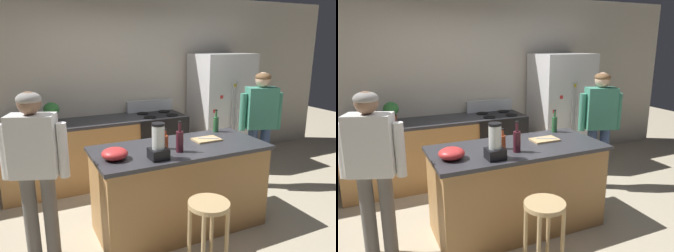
% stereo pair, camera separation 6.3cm
% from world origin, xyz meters
% --- Properties ---
extents(ground_plane, '(14.00, 14.00, 0.00)m').
position_xyz_m(ground_plane, '(0.00, 0.00, 0.00)').
color(ground_plane, beige).
extents(back_wall, '(8.00, 0.10, 2.70)m').
position_xyz_m(back_wall, '(0.00, 1.95, 1.35)').
color(back_wall, beige).
rests_on(back_wall, ground_plane).
extents(kitchen_island, '(1.85, 0.84, 0.93)m').
position_xyz_m(kitchen_island, '(0.00, 0.00, 0.47)').
color(kitchen_island, '#B7844C').
rests_on(kitchen_island, ground_plane).
extents(back_counter_run, '(2.00, 0.64, 0.93)m').
position_xyz_m(back_counter_run, '(-0.80, 1.55, 0.47)').
color(back_counter_run, '#B7844C').
rests_on(back_counter_run, ground_plane).
extents(refrigerator, '(0.90, 0.73, 1.82)m').
position_xyz_m(refrigerator, '(1.53, 1.50, 0.91)').
color(refrigerator, silver).
rests_on(refrigerator, ground_plane).
extents(stove_range, '(0.76, 0.65, 1.11)m').
position_xyz_m(stove_range, '(0.40, 1.52, 0.48)').
color(stove_range, black).
rests_on(stove_range, ground_plane).
extents(person_by_island_left, '(0.58, 0.35, 1.60)m').
position_xyz_m(person_by_island_left, '(-1.42, 0.06, 0.97)').
color(person_by_island_left, '#66605B').
rests_on(person_by_island_left, ground_plane).
extents(person_by_sink_right, '(0.59, 0.33, 1.62)m').
position_xyz_m(person_by_sink_right, '(1.47, 0.47, 0.98)').
color(person_by_sink_right, '#384C7A').
rests_on(person_by_sink_right, ground_plane).
extents(bar_stool, '(0.36, 0.36, 0.68)m').
position_xyz_m(bar_stool, '(-0.13, -0.78, 0.53)').
color(bar_stool, tan).
rests_on(bar_stool, ground_plane).
extents(potted_plant, '(0.20, 0.20, 0.30)m').
position_xyz_m(potted_plant, '(-1.11, 1.55, 1.11)').
color(potted_plant, brown).
rests_on(potted_plant, back_counter_run).
extents(blender_appliance, '(0.17, 0.17, 0.35)m').
position_xyz_m(blender_appliance, '(-0.36, -0.25, 1.08)').
color(blender_appliance, black).
rests_on(blender_appliance, kitchen_island).
extents(bottle_cooking_sauce, '(0.06, 0.06, 0.22)m').
position_xyz_m(bottle_cooking_sauce, '(-0.18, -0.01, 1.01)').
color(bottle_cooking_sauce, '#B24C26').
rests_on(bottle_cooking_sauce, kitchen_island).
extents(bottle_olive_oil, '(0.07, 0.07, 0.28)m').
position_xyz_m(bottle_olive_oil, '(0.66, 0.32, 1.04)').
color(bottle_olive_oil, '#2D6638').
rests_on(bottle_olive_oil, kitchen_island).
extents(bottle_wine, '(0.08, 0.08, 0.32)m').
position_xyz_m(bottle_wine, '(-0.09, -0.16, 1.05)').
color(bottle_wine, '#471923').
rests_on(bottle_wine, kitchen_island).
extents(mixing_bowl, '(0.25, 0.25, 0.11)m').
position_xyz_m(mixing_bowl, '(-0.74, -0.09, 0.99)').
color(mixing_bowl, red).
rests_on(mixing_bowl, kitchen_island).
extents(cutting_board, '(0.30, 0.20, 0.02)m').
position_xyz_m(cutting_board, '(0.37, 0.06, 0.94)').
color(cutting_board, tan).
rests_on(cutting_board, kitchen_island).
extents(chef_knife, '(0.21, 0.13, 0.01)m').
position_xyz_m(chef_knife, '(0.39, 0.06, 0.96)').
color(chef_knife, '#B7BABF').
rests_on(chef_knife, cutting_board).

